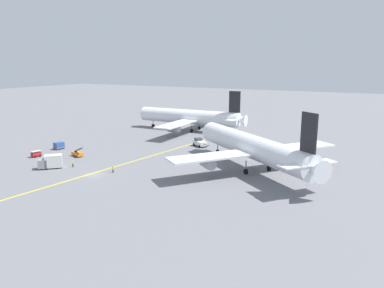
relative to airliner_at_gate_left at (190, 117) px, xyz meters
name	(u,v)px	position (x,y,z in m)	size (l,w,h in m)	color
ground_plane	(93,175)	(8.73, -64.13, -5.42)	(600.00, 600.00, 0.00)	slate
taxiway_stripe	(120,165)	(8.74, -54.13, -5.41)	(0.50, 120.00, 0.01)	yellow
airliner_at_gate_left	(190,117)	(0.00, 0.00, 0.00)	(47.80, 48.93, 16.31)	white
airliner_being_pushed	(252,147)	(40.66, -41.39, 0.46)	(42.94, 40.08, 16.95)	white
pushback_tug	(200,142)	(16.82, -23.66, -4.19)	(7.74, 5.64, 2.92)	white
gse_baggage_cart_near_cluster	(36,154)	(-18.30, -58.50, -4.55)	(2.02, 2.96, 1.71)	red
gse_belt_loader_portside	(78,154)	(-8.22, -52.42, -4.59)	(5.07, 2.90, 3.02)	orange
gse_container_dolly_flat	(59,145)	(-20.20, -48.40, -4.24)	(2.67, 3.50, 2.15)	slate
gse_catering_truck_tall	(51,162)	(-4.91, -64.88, -3.66)	(5.79, 5.86, 3.50)	gray
ground_crew_wing_walker_right	(73,164)	(-0.86, -61.34, -4.52)	(0.36, 0.36, 1.72)	black
ground_crew_ramp_agent_by_cones	(113,169)	(11.55, -60.21, -4.60)	(0.36, 0.36, 1.59)	black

